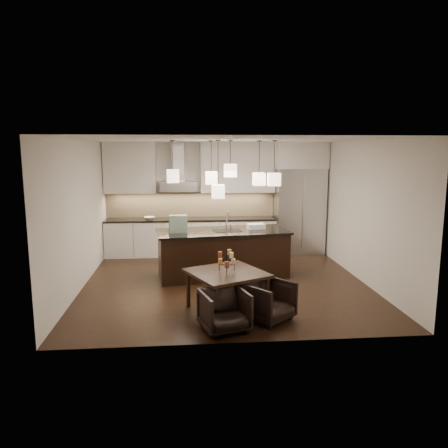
{
  "coord_description": "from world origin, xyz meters",
  "views": [
    {
      "loc": [
        -0.76,
        -8.33,
        2.62
      ],
      "look_at": [
        0.0,
        0.2,
        1.15
      ],
      "focal_mm": 35.0,
      "sensor_mm": 36.0,
      "label": 1
    }
  ],
  "objects": [
    {
      "name": "backsplash",
      "position": [
        -0.62,
        2.73,
        1.24
      ],
      "size": [
        4.21,
        0.02,
        0.63
      ],
      "primitive_type": "cube",
      "color": "#C1B18A",
      "rests_on": "countertop"
    },
    {
      "name": "armchair_right",
      "position": [
        0.49,
        -1.98,
        0.31
      ],
      "size": [
        0.94,
        0.95,
        0.62
      ],
      "primitive_type": "imported",
      "rotation": [
        0.0,
        0.0,
        0.7
      ],
      "color": "black",
      "rests_on": "floor"
    },
    {
      "name": "candle_f",
      "position": [
        -0.04,
        -1.62,
        0.96
      ],
      "size": [
        0.09,
        0.09,
        0.09
      ],
      "primitive_type": "cylinder",
      "rotation": [
        0.0,
        0.0,
        0.44
      ],
      "color": "#F4E99B",
      "rests_on": "candelabra"
    },
    {
      "name": "armchair_left",
      "position": [
        -0.22,
        -2.31,
        0.3
      ],
      "size": [
        0.8,
        0.82,
        0.6
      ],
      "primitive_type": "imported",
      "rotation": [
        0.0,
        0.0,
        0.28
      ],
      "color": "black",
      "rests_on": "floor"
    },
    {
      "name": "pendant_b",
      "position": [
        -0.21,
        0.82,
        2.03
      ],
      "size": [
        0.24,
        0.24,
        0.26
      ],
      "primitive_type": "cube",
      "color": "beige",
      "rests_on": "ceiling"
    },
    {
      "name": "candle_e",
      "position": [
        -0.22,
        -1.56,
        0.96
      ],
      "size": [
        0.09,
        0.09,
        0.09
      ],
      "primitive_type": "cylinder",
      "rotation": [
        0.0,
        0.0,
        0.44
      ],
      "color": "maroon",
      "rests_on": "candelabra"
    },
    {
      "name": "candle_c",
      "position": [
        -0.12,
        -1.65,
        0.82
      ],
      "size": [
        0.09,
        0.09,
        0.09
      ],
      "primitive_type": "cylinder",
      "rotation": [
        0.0,
        0.0,
        0.44
      ],
      "color": "maroon",
      "rests_on": "candelabra"
    },
    {
      "name": "wall_back",
      "position": [
        0.0,
        2.76,
        1.4
      ],
      "size": [
        5.5,
        0.02,
        2.8
      ],
      "primitive_type": "cube",
      "color": "silver",
      "rests_on": "ground"
    },
    {
      "name": "wall_front",
      "position": [
        0.0,
        -2.76,
        1.4
      ],
      "size": [
        5.5,
        0.02,
        2.8
      ],
      "primitive_type": "cube",
      "color": "silver",
      "rests_on": "ground"
    },
    {
      "name": "tote_bag",
      "position": [
        -0.91,
        0.36,
        1.14
      ],
      "size": [
        0.38,
        0.23,
        0.36
      ],
      "primitive_type": "cube",
      "rotation": [
        0.0,
        0.0,
        0.12
      ],
      "color": "#1F5039",
      "rests_on": "island_top"
    },
    {
      "name": "island_top",
      "position": [
        -0.0,
        0.51,
        0.94
      ],
      "size": [
        2.81,
        1.44,
        0.04
      ],
      "primitive_type": "cube",
      "rotation": [
        0.0,
        0.0,
        0.12
      ],
      "color": "black",
      "rests_on": "island_body"
    },
    {
      "name": "countertop",
      "position": [
        -0.62,
        2.43,
        0.9
      ],
      "size": [
        4.21,
        0.66,
        0.04
      ],
      "primitive_type": "cube",
      "color": "black",
      "rests_on": "lower_cabinets"
    },
    {
      "name": "hood_canopy",
      "position": [
        -0.93,
        2.48,
        1.72
      ],
      "size": [
        0.9,
        0.52,
        0.24
      ],
      "primitive_type": "cube",
      "color": "#B7B7BA",
      "rests_on": "wall_back"
    },
    {
      "name": "ceiling",
      "position": [
        0.0,
        0.0,
        2.81
      ],
      "size": [
        5.5,
        5.5,
        0.02
      ],
      "primitive_type": "cube",
      "color": "white",
      "rests_on": "wall_back"
    },
    {
      "name": "lower_cabinets",
      "position": [
        -0.62,
        2.43,
        0.44
      ],
      "size": [
        4.21,
        0.62,
        0.88
      ],
      "primitive_type": "cube",
      "color": "silver",
      "rests_on": "floor"
    },
    {
      "name": "pendant_a",
      "position": [
        -1.0,
        0.54,
        2.09
      ],
      "size": [
        0.24,
        0.24,
        0.26
      ],
      "primitive_type": "cube",
      "color": "beige",
      "rests_on": "ceiling"
    },
    {
      "name": "candle_a",
      "position": [
        0.0,
        -1.48,
        0.82
      ],
      "size": [
        0.09,
        0.09,
        0.09
      ],
      "primitive_type": "cylinder",
      "rotation": [
        0.0,
        0.0,
        0.44
      ],
      "color": "#F4E99B",
      "rests_on": "candelabra"
    },
    {
      "name": "candle_d",
      "position": [
        -0.05,
        -1.42,
        0.96
      ],
      "size": [
        0.09,
        0.09,
        0.09
      ],
      "primitive_type": "cylinder",
      "rotation": [
        0.0,
        0.0,
        0.44
      ],
      "color": "orange",
      "rests_on": "candelabra"
    },
    {
      "name": "hood_chimney",
      "position": [
        -0.93,
        2.59,
        2.32
      ],
      "size": [
        0.3,
        0.28,
        0.96
      ],
      "primitive_type": "cube",
      "color": "#B7B7BA",
      "rests_on": "hood_canopy"
    },
    {
      "name": "fridge_panel",
      "position": [
        2.1,
        2.38,
        2.47
      ],
      "size": [
        1.26,
        0.72,
        0.65
      ],
      "primitive_type": "cube",
      "color": "silver",
      "rests_on": "refrigerator"
    },
    {
      "name": "faucet",
      "position": [
        0.09,
        0.62,
        1.16
      ],
      "size": [
        0.13,
        0.26,
        0.4
      ],
      "primitive_type": null,
      "rotation": [
        0.0,
        0.0,
        0.12
      ],
      "color": "silver",
      "rests_on": "island_top"
    },
    {
      "name": "pendant_e",
      "position": [
        1.06,
        0.51,
        2.01
      ],
      "size": [
        0.24,
        0.24,
        0.26
      ],
      "primitive_type": "cube",
      "color": "beige",
      "rests_on": "ceiling"
    },
    {
      "name": "candle_b",
      "position": [
        -0.21,
        -1.46,
        0.82
      ],
      "size": [
        0.09,
        0.09,
        0.09
      ],
      "primitive_type": "cylinder",
      "rotation": [
        0.0,
        0.0,
        0.44
      ],
      "color": "orange",
      "rests_on": "candelabra"
    },
    {
      "name": "floor",
      "position": [
        0.0,
        0.0,
        -0.01
      ],
      "size": [
        5.5,
        5.5,
        0.02
      ],
      "primitive_type": "cube",
      "color": "black",
      "rests_on": "ground"
    },
    {
      "name": "fruit_bowl",
      "position": [
        -1.65,
        2.38,
        0.95
      ],
      "size": [
        0.3,
        0.3,
        0.06
      ],
      "primitive_type": "imported",
      "rotation": [
        0.0,
        0.0,
        0.17
      ],
      "color": "silver",
      "rests_on": "countertop"
    },
    {
      "name": "island_body",
      "position": [
        -0.0,
        0.51,
        0.46
      ],
      "size": [
        2.72,
        1.35,
        0.92
      ],
      "primitive_type": "cube",
      "rotation": [
        0.0,
        0.0,
        0.12
      ],
      "color": "black",
      "rests_on": "floor"
    },
    {
      "name": "upper_cab_left",
      "position": [
        -2.1,
        2.57,
        2.17
      ],
      "size": [
        1.25,
        0.35,
        1.25
      ],
      "primitive_type": "cube",
      "color": "silver",
      "rests_on": "wall_back"
    },
    {
      "name": "refrigerator",
      "position": [
        2.1,
        2.38,
        1.07
      ],
      "size": [
        1.2,
        0.72,
        2.15
      ],
      "primitive_type": "cube",
      "color": "#B7B7BA",
      "rests_on": "floor"
    },
    {
      "name": "pendant_c",
      "position": [
        0.15,
        0.46,
        2.2
      ],
      "size": [
        0.24,
        0.24,
        0.26
      ],
      "primitive_type": "cube",
      "color": "beige",
      "rests_on": "ceiling"
    },
    {
      "name": "wall_left",
      "position": [
        -2.76,
        0.0,
        1.4
      ],
      "size": [
        0.02,
        5.5,
        2.8
      ],
      "primitive_type": "cube",
      "color": "silver",
      "rests_on": "ground"
    },
    {
      "name": "pendant_d",
      "position": [
        0.77,
        0.66,
        2.01
      ],
      "size": [
        0.24,
        0.24,
        0.26
      ],
      "primitive_type": "cube",
      "color": "beige",
      "rests_on": "ceiling"
    },
    {
      "name": "upper_cab_right",
      "position": [
        0.55,
        2.57,
        2.17
      ],
      "size": [
        1.85,
        0.35,
        1.25
      ],
      "primitive_type": "cube",
      "color": "silver",
      "rests_on": "wall_back"
    },
    {
      "name": "pendant_f",
      "position": [
        -0.12,
        0.17,
        1.8
      ],
      "size": [
        0.24,
        0.24,
        0.26
      ],
      "primitive_type": "cube",
      "color": "beige",
      "rests_on": "ceiling"
    },
    {
      "name": "wall_right",
      "position": [
        2.76,
        0.0,
        1.4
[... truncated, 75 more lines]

